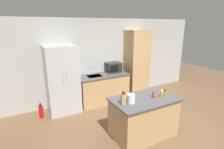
{
  "coord_description": "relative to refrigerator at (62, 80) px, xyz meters",
  "views": [
    {
      "loc": [
        -2.48,
        -2.78,
        2.41
      ],
      "look_at": [
        -0.24,
        1.4,
        1.05
      ],
      "focal_mm": 28.0,
      "sensor_mm": 36.0,
      "label": 1
    }
  ],
  "objects": [
    {
      "name": "refrigerator",
      "position": [
        0.0,
        0.0,
        0.0
      ],
      "size": [
        0.85,
        0.74,
        1.88
      ],
      "color": "#B7BABC",
      "rests_on": "ground_plane"
    },
    {
      "name": "spice_bottle_tall_dark",
      "position": [
        1.68,
        -2.09,
        0.01
      ],
      "size": [
        0.06,
        0.06,
        0.15
      ],
      "color": "gold",
      "rests_on": "kitchen_island"
    },
    {
      "name": "pantry_cabinet",
      "position": [
        2.56,
        0.06,
        0.18
      ],
      "size": [
        0.72,
        0.63,
        2.24
      ],
      "color": "tan",
      "rests_on": "ground_plane"
    },
    {
      "name": "kettle",
      "position": [
        0.91,
        -2.04,
        0.03
      ],
      "size": [
        0.16,
        0.16,
        0.21
      ],
      "color": "white",
      "rests_on": "kitchen_island"
    },
    {
      "name": "knife_block",
      "position": [
        0.74,
        -2.02,
        0.04
      ],
      "size": [
        0.1,
        0.07,
        0.28
      ],
      "color": "tan",
      "rests_on": "kitchen_island"
    },
    {
      "name": "kitchen_island",
      "position": [
        1.29,
        -2.0,
        -0.5
      ],
      "size": [
        1.43,
        0.86,
        0.88
      ],
      "color": "tan",
      "rests_on": "ground_plane"
    },
    {
      "name": "spice_bottle_amber_oil",
      "position": [
        1.53,
        -2.1,
        0.0
      ],
      "size": [
        0.04,
        0.04,
        0.13
      ],
      "color": "orange",
      "rests_on": "kitchen_island"
    },
    {
      "name": "fire_extinguisher",
      "position": [
        -0.65,
        -0.13,
        -0.76
      ],
      "size": [
        0.11,
        0.11,
        0.42
      ],
      "color": "red",
      "rests_on": "ground_plane"
    },
    {
      "name": "wall_back",
      "position": [
        1.52,
        0.39,
        0.36
      ],
      "size": [
        7.2,
        0.06,
        2.6
      ],
      "color": "#B2B2AD",
      "rests_on": "ground_plane"
    },
    {
      "name": "spice_bottle_short_red",
      "position": [
        1.74,
        -2.13,
        0.02
      ],
      "size": [
        0.04,
        0.04,
        0.16
      ],
      "color": "gold",
      "rests_on": "kitchen_island"
    },
    {
      "name": "back_counter",
      "position": [
        1.26,
        0.02,
        -0.49
      ],
      "size": [
        1.61,
        0.72,
        0.91
      ],
      "color": "tan",
      "rests_on": "ground_plane"
    },
    {
      "name": "spice_bottle_green_herb",
      "position": [
        1.48,
        -2.04,
        0.01
      ],
      "size": [
        0.04,
        0.04,
        0.14
      ],
      "color": "#B2281E",
      "rests_on": "kitchen_island"
    },
    {
      "name": "ground_plane",
      "position": [
        1.52,
        -1.94,
        -0.94
      ],
      "size": [
        14.0,
        14.0,
        0.0
      ],
      "primitive_type": "plane",
      "color": "brown"
    },
    {
      "name": "microwave",
      "position": [
        1.71,
        0.16,
        0.12
      ],
      "size": [
        0.48,
        0.36,
        0.31
      ],
      "color": "#232326",
      "rests_on": "back_counter"
    }
  ]
}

